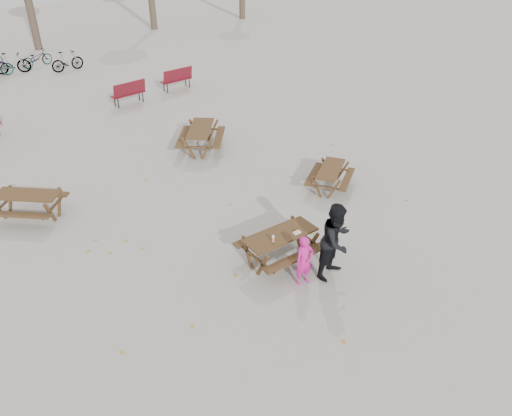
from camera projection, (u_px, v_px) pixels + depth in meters
ground at (280, 260)px, 12.20m from camera, size 80.00×80.00×0.00m
main_picnic_table at (280, 241)px, 11.89m from camera, size 1.80×1.45×0.78m
food_tray at (297, 233)px, 11.82m from camera, size 0.18×0.11×0.03m
bread_roll at (297, 231)px, 11.80m from camera, size 0.14×0.06×0.05m
soda_bottle at (273, 239)px, 11.50m from camera, size 0.07×0.07×0.17m
child at (304, 261)px, 11.17m from camera, size 0.48×0.34×1.24m
adult at (336, 241)px, 11.28m from camera, size 1.06×0.92×1.88m
picnic_table_east at (330, 178)px, 15.12m from camera, size 1.98×1.90×0.66m
picnic_table_north at (30, 206)px, 13.68m from camera, size 2.21×2.18×0.74m
picnic_table_far at (201, 139)px, 17.46m from camera, size 2.37×2.43×0.81m
park_bench_row at (71, 104)px, 20.10m from camera, size 10.75×1.58×1.03m
bicycle_row at (0, 67)px, 24.67m from camera, size 7.55×2.57×1.11m
fallen_leaves at (239, 210)px, 14.18m from camera, size 11.00×11.00×0.01m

